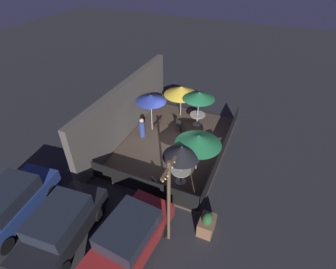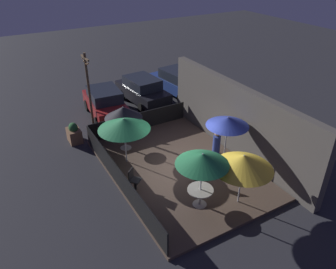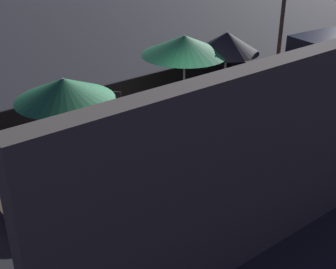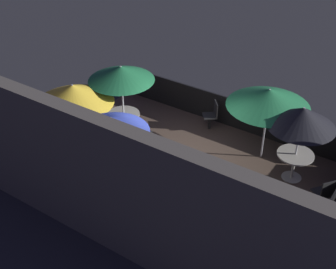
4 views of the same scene
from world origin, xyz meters
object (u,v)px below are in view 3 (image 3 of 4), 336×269
patio_chair_2 (113,108)px  planter_box (228,66)px  dining_table_0 (224,88)px  dining_table_1 (71,157)px  patio_umbrella_3 (214,103)px  parked_car_0 (327,61)px  patio_umbrella_0 (227,42)px  patio_chair_1 (142,154)px  patio_umbrella_2 (70,134)px  patron_0 (251,173)px  patio_umbrella_1 (64,89)px  light_post (283,13)px  patio_umbrella_4 (185,45)px  patio_chair_0 (272,91)px

patio_chair_2 → planter_box: size_ratio=0.89×
dining_table_0 → dining_table_1: dining_table_0 is taller
patio_umbrella_3 → parked_car_0: 7.88m
patio_umbrella_0 → patio_chair_1: patio_umbrella_0 is taller
patio_umbrella_2 → dining_table_1: (-0.58, -1.34, -1.23)m
patio_umbrella_3 → patio_chair_1: size_ratio=2.48×
patron_0 → patio_umbrella_1: bearing=-60.2°
patio_chair_2 → light_post: size_ratio=0.22×
patio_chair_1 → patio_umbrella_3: bearing=130.2°
patio_umbrella_4 → patio_chair_0: 2.78m
patio_umbrella_4 → dining_table_1: bearing=17.4°
patio_umbrella_2 → dining_table_0: patio_umbrella_2 is taller
patio_chair_2 → patron_0: bearing=55.1°
patio_umbrella_3 → planter_box: size_ratio=2.27×
patio_umbrella_1 → dining_table_1: size_ratio=2.35×
patio_umbrella_2 → patio_chair_2: size_ratio=2.38×
patron_0 → planter_box: bearing=-144.4°
dining_table_1 → parked_car_0: 8.88m
patio_chair_1 → patron_0: bearing=150.6°
patio_chair_0 → patio_chair_1: (4.76, 0.72, 0.00)m
patio_umbrella_0 → dining_table_0: (0.00, 0.00, -1.26)m
patio_umbrella_4 → patio_chair_1: 3.55m
patio_umbrella_2 → patio_umbrella_4: (-4.49, -2.56, 0.09)m
patron_0 → light_post: (-5.42, -4.00, 1.59)m
patio_umbrella_3 → patio_chair_1: patio_umbrella_3 is taller
patio_umbrella_0 → patio_chair_2: 3.39m
parked_car_0 → patron_0: bearing=28.7°
dining_table_0 → patron_0: size_ratio=0.80×
dining_table_1 → planter_box: (-6.96, -2.68, -0.24)m
planter_box → light_post: (-0.90, 1.25, 1.80)m
patio_chair_1 → parked_car_0: (-7.62, -1.01, 0.21)m
patio_umbrella_2 → dining_table_1: size_ratio=2.28×
dining_table_0 → light_post: light_post is taller
patio_chair_0 → parked_car_0: 2.88m
patio_chair_2 → light_post: 6.08m
patio_chair_0 → planter_box: 2.81m
patio_umbrella_2 → patio_umbrella_3: (-2.17, 1.02, 0.33)m
patio_umbrella_3 → light_post: bearing=-148.9°
patio_umbrella_2 → patio_umbrella_0: bearing=-158.9°
patio_chair_1 → patio_umbrella_4: bearing=-115.9°
patio_umbrella_0 → parked_car_0: 4.09m
patio_umbrella_0 → patio_chair_0: (-1.04, 0.77, -1.36)m
patio_chair_0 → dining_table_0: bearing=0.0°
patio_umbrella_0 → patio_chair_2: bearing=-17.2°
patio_chair_1 → light_post: 7.12m
patio_umbrella_0 → patio_umbrella_3: size_ratio=0.92×
patio_chair_0 → light_post: size_ratio=0.23×
patio_umbrella_4 → parked_car_0: 5.18m
patio_umbrella_1 → parked_car_0: size_ratio=0.56×
patio_umbrella_1 → patio_umbrella_3: bearing=124.1°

